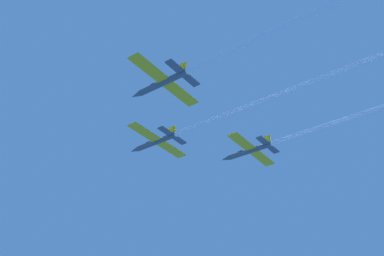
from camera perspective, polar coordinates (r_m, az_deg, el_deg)
jet_lead at (r=109.82m, az=3.42°, el=1.30°), size 21.10×68.77×3.50m
jet_left_wing at (r=89.80m, az=6.42°, el=10.38°), size 21.10×69.20×3.50m
jet_right_wing at (r=117.32m, az=14.21°, el=-0.59°), size 21.10×60.22×3.50m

